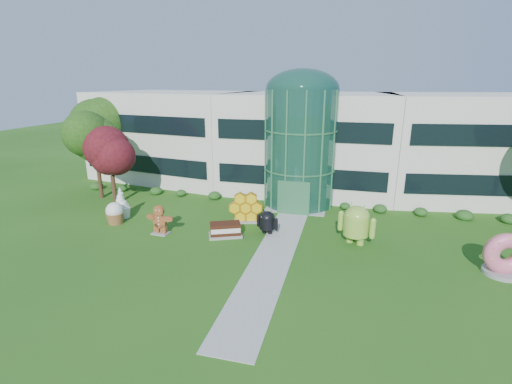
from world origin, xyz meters
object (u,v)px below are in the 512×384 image
(android_green, at_px, (356,222))
(donut, at_px, (505,254))
(android_black, at_px, (267,221))
(gingerbread, at_px, (160,220))

(android_green, bearing_deg, donut, 8.50)
(android_black, bearing_deg, gingerbread, -149.95)
(android_green, xyz_separation_m, gingerbread, (-13.40, -1.83, -0.46))
(android_black, xyz_separation_m, gingerbread, (-7.34, -1.95, 0.10))
(android_green, relative_size, donut, 1.21)
(android_black, xyz_separation_m, donut, (14.07, -2.35, 0.30))
(donut, bearing_deg, android_black, 163.19)
(android_black, height_order, donut, donut)
(android_black, distance_m, donut, 14.27)
(donut, distance_m, gingerbread, 21.41)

